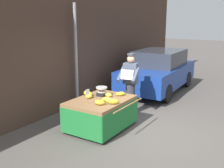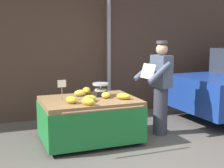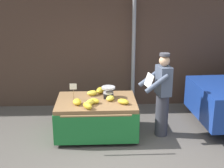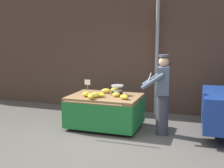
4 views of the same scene
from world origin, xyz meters
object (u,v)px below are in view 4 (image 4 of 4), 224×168
at_px(banana_bunch_3, 106,91).
at_px(banana_bunch_6, 86,94).
at_px(street_pole, 157,58).
at_px(vendor_person, 162,94).
at_px(banana_bunch_4, 116,95).
at_px(banana_bunch_7, 95,95).
at_px(banana_cart, 105,104).
at_px(banana_bunch_0, 91,96).
at_px(banana_bunch_5, 115,90).
at_px(price_sign, 87,84).
at_px(banana_bunch_2, 100,95).
at_px(weighing_scale, 117,90).
at_px(banana_bunch_1, 124,97).

bearing_deg(banana_bunch_3, banana_bunch_6, -118.93).
xyz_separation_m(street_pole, vendor_person, (0.40, -1.58, -0.66)).
bearing_deg(banana_bunch_4, banana_bunch_7, -147.94).
bearing_deg(street_pole, banana_cart, -121.45).
xyz_separation_m(banana_bunch_4, vendor_person, (1.03, -0.05, 0.08)).
height_order(banana_bunch_0, banana_bunch_5, same).
xyz_separation_m(banana_bunch_3, banana_bunch_6, (-0.29, -0.52, 0.00)).
bearing_deg(street_pole, banana_bunch_5, -128.58).
distance_m(banana_bunch_4, vendor_person, 1.04).
bearing_deg(banana_cart, price_sign, 173.80).
relative_size(banana_bunch_5, banana_bunch_6, 1.19).
bearing_deg(banana_bunch_7, banana_bunch_2, 56.03).
height_order(banana_bunch_4, banana_bunch_7, banana_bunch_7).
bearing_deg(weighing_scale, banana_bunch_4, -80.56).
bearing_deg(vendor_person, banana_cart, 176.11).
height_order(banana_bunch_5, banana_bunch_6, banana_bunch_5).
relative_size(price_sign, banana_bunch_6, 1.40).
relative_size(banana_cart, banana_bunch_7, 5.97).
xyz_separation_m(banana_cart, banana_bunch_5, (0.09, 0.46, 0.26)).
relative_size(banana_bunch_0, banana_bunch_6, 1.02).
bearing_deg(vendor_person, banana_bunch_1, -169.29).
xyz_separation_m(weighing_scale, banana_bunch_1, (0.27, -0.38, -0.07)).
bearing_deg(weighing_scale, street_pole, 63.85).
bearing_deg(banana_bunch_0, banana_cart, 70.77).
relative_size(street_pole, banana_bunch_3, 14.17).
xyz_separation_m(street_pole, banana_bunch_1, (-0.38, -1.73, -0.74)).
height_order(banana_bunch_0, vendor_person, vendor_person).
height_order(banana_cart, weighing_scale, weighing_scale).
distance_m(banana_bunch_1, banana_bunch_2, 0.57).
relative_size(banana_cart, banana_bunch_5, 5.60).
relative_size(banana_bunch_3, banana_bunch_7, 0.80).
bearing_deg(banana_bunch_0, weighing_scale, 55.82).
xyz_separation_m(weighing_scale, banana_bunch_7, (-0.37, -0.43, -0.06)).
height_order(price_sign, banana_bunch_1, price_sign).
relative_size(banana_bunch_3, banana_bunch_6, 0.89).
relative_size(banana_cart, banana_bunch_6, 6.68).
xyz_separation_m(price_sign, banana_bunch_5, (0.54, 0.41, -0.19)).
relative_size(street_pole, banana_bunch_5, 10.62).
height_order(street_pole, banana_bunch_7, street_pole).
distance_m(banana_bunch_3, vendor_person, 1.45).
bearing_deg(banana_bunch_0, banana_bunch_5, 74.93).
xyz_separation_m(banana_bunch_3, banana_bunch_7, (-0.04, -0.58, 0.00)).
xyz_separation_m(banana_bunch_2, banana_bunch_4, (0.32, 0.14, 0.00)).
xyz_separation_m(street_pole, banana_bunch_0, (-1.07, -1.95, -0.73)).
xyz_separation_m(price_sign, banana_bunch_6, (0.09, -0.27, -0.19)).
bearing_deg(price_sign, banana_bunch_3, 33.10).
distance_m(banana_bunch_6, banana_bunch_7, 0.26).
height_order(price_sign, banana_bunch_7, price_sign).
xyz_separation_m(banana_bunch_2, banana_bunch_3, (-0.04, 0.47, 0.01)).
relative_size(banana_bunch_2, banana_bunch_7, 0.78).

